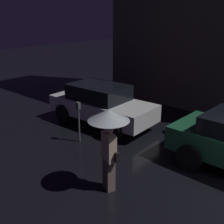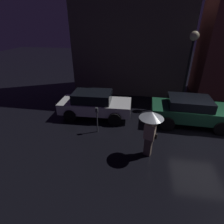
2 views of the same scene
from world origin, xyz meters
name	(u,v)px [view 1 (image 1 of 2)]	position (x,y,z in m)	size (l,w,h in m)	color
parked_car_white	(101,104)	(-5.80, 1.45, 0.79)	(4.10, 1.89, 1.50)	silver
pedestrian_with_umbrella	(109,130)	(-2.79, -1.49, 1.54)	(0.94, 0.94, 2.02)	#66564C
parking_meter	(79,118)	(-5.27, -0.17, 0.83)	(0.12, 0.10, 1.35)	#4C5154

